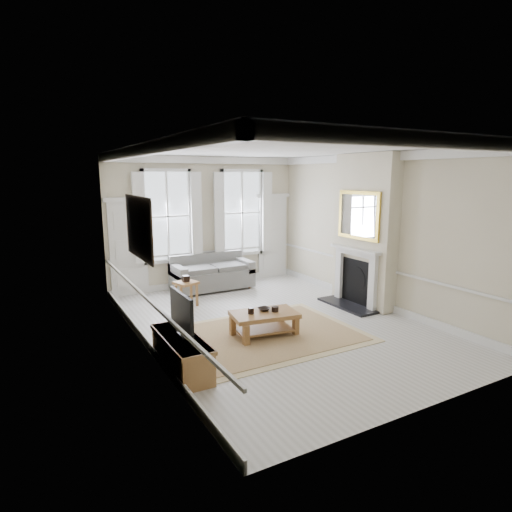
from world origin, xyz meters
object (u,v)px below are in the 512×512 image
sofa (211,275)px  coffee_table (264,317)px  tv_stand (182,353)px  side_table (186,286)px

sofa → coffee_table: 3.57m
coffee_table → tv_stand: tv_stand is taller
sofa → tv_stand: (-2.26, -4.17, -0.11)m
side_table → coffee_table: 2.58m
tv_stand → side_table: bearing=69.0°
side_table → tv_stand: 3.35m
side_table → tv_stand: (-1.20, -3.13, -0.17)m
coffee_table → tv_stand: 1.91m
side_table → coffee_table: size_ratio=0.44×
sofa → side_table: sofa is taller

